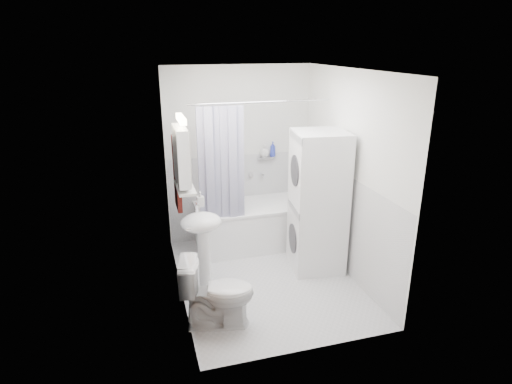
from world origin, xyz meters
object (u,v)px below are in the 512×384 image
object	(u,v)px
bathtub	(254,223)
washer_dryer	(318,202)
sink	(202,235)
toilet	(217,293)

from	to	relation	value
bathtub	washer_dryer	bearing A→B (deg)	-54.28
sink	toilet	distance (m)	0.71
washer_dryer	toilet	distance (m)	1.70
bathtub	toilet	distance (m)	1.81
sink	toilet	world-z (taller)	sink
sink	toilet	bearing A→B (deg)	-86.85
sink	washer_dryer	bearing A→B (deg)	8.12
bathtub	washer_dryer	world-z (taller)	washer_dryer
toilet	washer_dryer	bearing A→B (deg)	-47.56
washer_dryer	bathtub	bearing A→B (deg)	133.14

